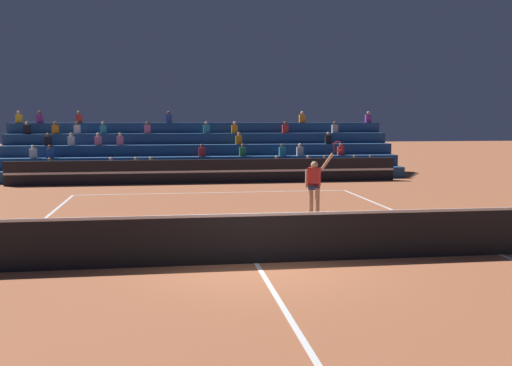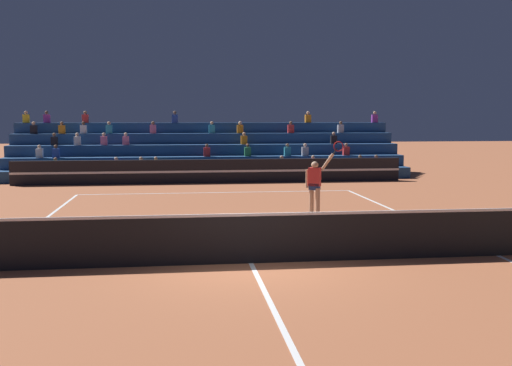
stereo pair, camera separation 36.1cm
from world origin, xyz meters
name	(u,v)px [view 2 (the right image)]	position (x,y,z in m)	size (l,w,h in m)	color
ground_plane	(251,263)	(0.00, 0.00, 0.00)	(120.00, 120.00, 0.00)	#AD603D
court_lines	(251,263)	(0.00, 0.00, 0.00)	(11.10, 23.90, 0.01)	white
tennis_net	(251,238)	(0.00, 0.00, 0.54)	(12.00, 0.10, 1.10)	slate
sponsor_banner_wall	(212,171)	(0.00, 15.54, 0.55)	(18.00, 0.26, 1.10)	black
bleacher_stand	(208,156)	(-0.01, 19.35, 1.02)	(19.93, 4.75, 3.38)	navy
tennis_player	(315,185)	(2.63, 5.53, 0.98)	(1.08, 0.71, 2.40)	tan
tennis_ball	(164,231)	(-1.89, 3.66, 0.03)	(0.07, 0.07, 0.07)	#C6DB33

